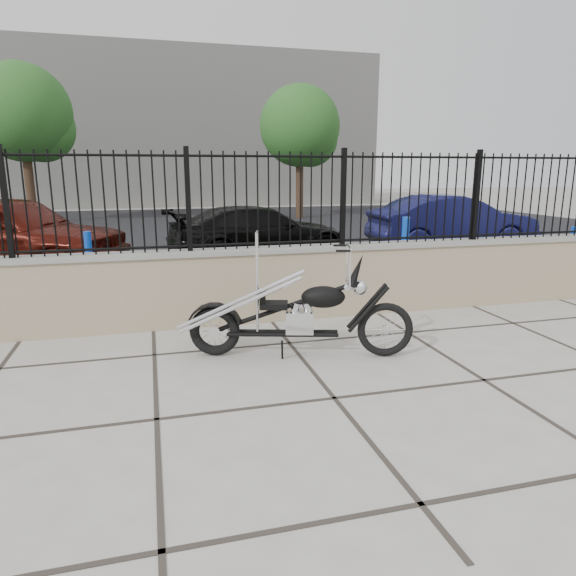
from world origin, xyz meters
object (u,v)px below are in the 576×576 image
at_px(car_red, 10,233).
at_px(chopper_motorcycle, 295,294).
at_px(car_black, 259,232).
at_px(car_blue, 452,222).

bearing_deg(car_red, chopper_motorcycle, -121.67).
relative_size(chopper_motorcycle, car_black, 0.56).
distance_m(car_red, car_blue, 9.78).
bearing_deg(car_red, car_blue, -64.30).
height_order(chopper_motorcycle, car_blue, chopper_motorcycle).
distance_m(chopper_motorcycle, car_black, 6.17).
distance_m(car_black, car_blue, 4.85).
bearing_deg(car_black, car_red, 83.34).
bearing_deg(chopper_motorcycle, car_red, 140.70).
height_order(car_black, car_blue, car_blue).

